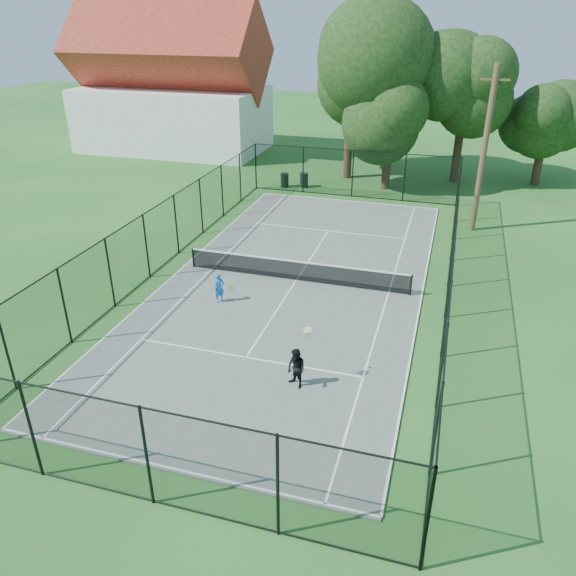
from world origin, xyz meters
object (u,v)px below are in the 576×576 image
(trash_bin_left, at_px, (285,180))
(trash_bin_right, at_px, (304,180))
(player_black, at_px, (296,368))
(utility_pole, at_px, (484,151))
(player_blue, at_px, (219,288))
(tennis_net, at_px, (296,270))

(trash_bin_left, bearing_deg, trash_bin_right, 14.26)
(trash_bin_left, xyz_separation_m, player_black, (6.88, -21.34, 0.28))
(trash_bin_left, relative_size, player_black, 0.46)
(utility_pole, bearing_deg, trash_bin_right, 154.75)
(trash_bin_right, relative_size, player_blue, 0.77)
(tennis_net, xyz_separation_m, player_black, (2.12, -7.49, 0.17))
(tennis_net, xyz_separation_m, utility_pole, (7.47, 9.00, 3.76))
(utility_pole, xyz_separation_m, player_blue, (-9.96, -11.81, -3.66))
(player_black, bearing_deg, trash_bin_right, 104.52)
(utility_pole, height_order, player_blue, utility_pole)
(trash_bin_left, relative_size, trash_bin_right, 0.96)
(player_blue, relative_size, player_black, 0.62)
(trash_bin_right, xyz_separation_m, utility_pole, (10.97, -5.17, 3.86))
(tennis_net, distance_m, trash_bin_right, 14.60)
(utility_pole, distance_m, player_black, 17.70)
(utility_pole, bearing_deg, tennis_net, -129.71)
(tennis_net, distance_m, player_black, 7.78)
(trash_bin_right, distance_m, player_blue, 17.02)
(tennis_net, distance_m, trash_bin_left, 14.65)
(trash_bin_left, bearing_deg, tennis_net, -71.02)
(utility_pole, bearing_deg, player_black, -108.01)
(player_blue, bearing_deg, trash_bin_left, 97.77)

